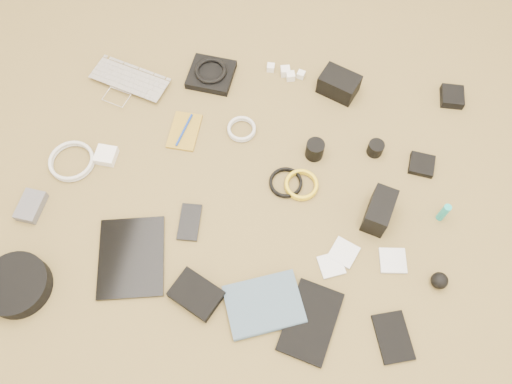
% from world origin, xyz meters
% --- Properties ---
extents(laptop, '(0.33, 0.27, 0.02)m').
position_xyz_m(laptop, '(-0.49, 0.33, 0.01)').
color(laptop, silver).
rests_on(laptop, ground).
extents(headphone_pouch, '(0.17, 0.16, 0.03)m').
position_xyz_m(headphone_pouch, '(-0.19, 0.44, 0.01)').
color(headphone_pouch, black).
rests_on(headphone_pouch, ground).
extents(headphones, '(0.15, 0.15, 0.02)m').
position_xyz_m(headphones, '(-0.19, 0.44, 0.04)').
color(headphones, black).
rests_on(headphones, headphone_pouch).
extents(charger_a, '(0.03, 0.03, 0.03)m').
position_xyz_m(charger_a, '(0.02, 0.51, 0.01)').
color(charger_a, white).
rests_on(charger_a, ground).
extents(charger_b, '(0.04, 0.04, 0.03)m').
position_xyz_m(charger_b, '(0.08, 0.50, 0.02)').
color(charger_b, white).
rests_on(charger_b, ground).
extents(charger_c, '(0.03, 0.03, 0.02)m').
position_xyz_m(charger_c, '(0.14, 0.50, 0.01)').
color(charger_c, white).
rests_on(charger_c, ground).
extents(charger_d, '(0.04, 0.04, 0.03)m').
position_xyz_m(charger_d, '(0.10, 0.48, 0.01)').
color(charger_d, white).
rests_on(charger_d, ground).
extents(dslr_camera, '(0.16, 0.14, 0.08)m').
position_xyz_m(dslr_camera, '(0.28, 0.46, 0.04)').
color(dslr_camera, black).
rests_on(dslr_camera, ground).
extents(lens_pouch, '(0.08, 0.09, 0.03)m').
position_xyz_m(lens_pouch, '(0.69, 0.49, 0.02)').
color(lens_pouch, black).
rests_on(lens_pouch, ground).
extents(notebook_olive, '(0.10, 0.15, 0.01)m').
position_xyz_m(notebook_olive, '(-0.23, 0.19, 0.00)').
color(notebook_olive, olive).
rests_on(notebook_olive, ground).
extents(pen_blue, '(0.03, 0.14, 0.01)m').
position_xyz_m(pen_blue, '(-0.23, 0.19, 0.01)').
color(pen_blue, navy).
rests_on(pen_blue, notebook_olive).
extents(cable_white_a, '(0.12, 0.12, 0.01)m').
position_xyz_m(cable_white_a, '(-0.04, 0.23, 0.01)').
color(cable_white_a, silver).
rests_on(cable_white_a, ground).
extents(lens_a, '(0.08, 0.08, 0.07)m').
position_xyz_m(lens_a, '(0.23, 0.17, 0.03)').
color(lens_a, black).
rests_on(lens_a, ground).
extents(lens_b, '(0.07, 0.07, 0.05)m').
position_xyz_m(lens_b, '(0.43, 0.22, 0.02)').
color(lens_b, black).
rests_on(lens_b, ground).
extents(card_reader, '(0.09, 0.09, 0.02)m').
position_xyz_m(card_reader, '(0.59, 0.19, 0.01)').
color(card_reader, black).
rests_on(card_reader, ground).
extents(power_brick, '(0.07, 0.07, 0.03)m').
position_xyz_m(power_brick, '(-0.47, 0.04, 0.01)').
color(power_brick, white).
rests_on(power_brick, ground).
extents(cable_white_b, '(0.18, 0.18, 0.01)m').
position_xyz_m(cable_white_b, '(-0.58, 0.00, 0.01)').
color(cable_white_b, silver).
rests_on(cable_white_b, ground).
extents(cable_black, '(0.15, 0.15, 0.01)m').
position_xyz_m(cable_black, '(0.15, 0.04, 0.01)').
color(cable_black, black).
rests_on(cable_black, ground).
extents(cable_yellow, '(0.14, 0.14, 0.01)m').
position_xyz_m(cable_yellow, '(0.20, 0.04, 0.01)').
color(cable_yellow, yellow).
rests_on(cable_yellow, ground).
extents(flash, '(0.10, 0.15, 0.10)m').
position_xyz_m(flash, '(0.45, -0.02, 0.05)').
color(flash, black).
rests_on(flash, ground).
extents(lens_cleaner, '(0.02, 0.02, 0.08)m').
position_xyz_m(lens_cleaner, '(0.66, 0.01, 0.04)').
color(lens_cleaner, '#19A6A1').
rests_on(lens_cleaner, ground).
extents(battery_charger, '(0.08, 0.11, 0.03)m').
position_xyz_m(battery_charger, '(-0.66, -0.18, 0.02)').
color(battery_charger, '#535358').
rests_on(battery_charger, ground).
extents(tablet, '(0.26, 0.30, 0.01)m').
position_xyz_m(tablet, '(-0.29, -0.29, 0.01)').
color(tablet, black).
rests_on(tablet, ground).
extents(phone, '(0.08, 0.13, 0.01)m').
position_xyz_m(phone, '(-0.14, -0.15, 0.00)').
color(phone, black).
rests_on(phone, ground).
extents(filter_case_left, '(0.10, 0.10, 0.01)m').
position_xyz_m(filter_case_left, '(0.33, -0.21, 0.01)').
color(filter_case_left, silver).
rests_on(filter_case_left, ground).
extents(filter_case_mid, '(0.10, 0.10, 0.01)m').
position_xyz_m(filter_case_mid, '(0.36, -0.17, 0.01)').
color(filter_case_mid, silver).
rests_on(filter_case_mid, ground).
extents(filter_case_right, '(0.09, 0.09, 0.01)m').
position_xyz_m(filter_case_right, '(0.51, -0.17, 0.01)').
color(filter_case_right, silver).
rests_on(filter_case_right, ground).
extents(air_blower, '(0.06, 0.06, 0.05)m').
position_xyz_m(air_blower, '(0.65, -0.21, 0.03)').
color(air_blower, black).
rests_on(air_blower, ground).
extents(headphone_case, '(0.21, 0.21, 0.05)m').
position_xyz_m(headphone_case, '(-0.59, -0.44, 0.03)').
color(headphone_case, black).
rests_on(headphone_case, ground).
extents(drive_case, '(0.17, 0.15, 0.04)m').
position_xyz_m(drive_case, '(-0.06, -0.38, 0.02)').
color(drive_case, black).
rests_on(drive_case, ground).
extents(paperback, '(0.27, 0.24, 0.02)m').
position_xyz_m(paperback, '(0.18, -0.45, 0.01)').
color(paperback, '#3E5569').
rests_on(paperback, ground).
extents(notebook_black_a, '(0.18, 0.25, 0.02)m').
position_xyz_m(notebook_black_a, '(0.29, -0.40, 0.01)').
color(notebook_black_a, black).
rests_on(notebook_black_a, ground).
extents(notebook_black_b, '(0.13, 0.16, 0.01)m').
position_xyz_m(notebook_black_b, '(0.53, -0.40, 0.01)').
color(notebook_black_b, black).
rests_on(notebook_black_b, ground).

